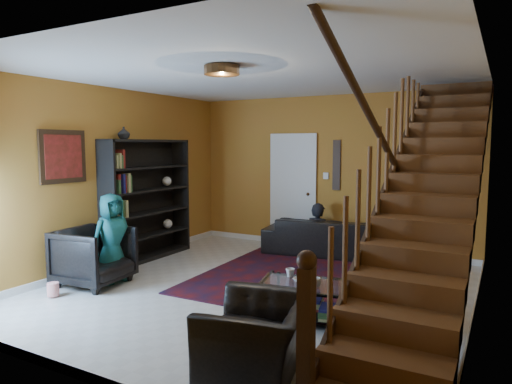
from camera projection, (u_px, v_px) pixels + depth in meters
floor at (256, 290)px, 6.05m from camera, size 5.50×5.50×0.00m
room at (226, 254)px, 7.84m from camera, size 5.50×5.50×5.50m
staircase at (429, 193)px, 4.89m from camera, size 0.95×5.02×3.18m
bookshelf at (148, 202)px, 7.63m from camera, size 0.35×1.80×2.00m
door at (293, 192)px, 8.65m from camera, size 0.82×0.05×2.05m
framed_picture at (63, 157)px, 6.32m from camera, size 0.04×0.74×0.74m
wall_hanging at (337, 165)px, 8.20m from camera, size 0.14×0.03×0.90m
ceiling_fixture at (222, 70)px, 5.07m from camera, size 0.40×0.40×0.10m
rug at (327, 273)px, 6.77m from camera, size 3.37×3.82×0.02m
sofa at (328, 237)px, 7.94m from camera, size 2.29×1.15×0.64m
armchair_left at (94, 256)px, 6.23m from camera, size 0.95×0.93×0.79m
armchair_right at (257, 337)px, 3.81m from camera, size 1.03×1.12×0.62m
person_adult_a at (318, 240)px, 8.10m from camera, size 0.51×0.36×1.34m
person_adult_b at (385, 253)px, 7.54m from camera, size 0.58×0.46×1.16m
person_child at (112, 238)px, 6.37m from camera, size 0.53×0.69×1.24m
coffee_table at (309, 300)px, 4.96m from camera, size 1.20×0.87×0.41m
cup_a at (315, 283)px, 4.80m from camera, size 0.17×0.17×0.10m
cup_b at (290, 273)px, 5.19m from camera, size 0.11×0.11×0.10m
bowl at (305, 281)px, 4.94m from camera, size 0.30×0.30×0.06m
vase at (124, 133)px, 7.07m from camera, size 0.18×0.18×0.19m
popcorn_bucket at (53, 289)px, 5.74m from camera, size 0.18×0.18×0.17m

